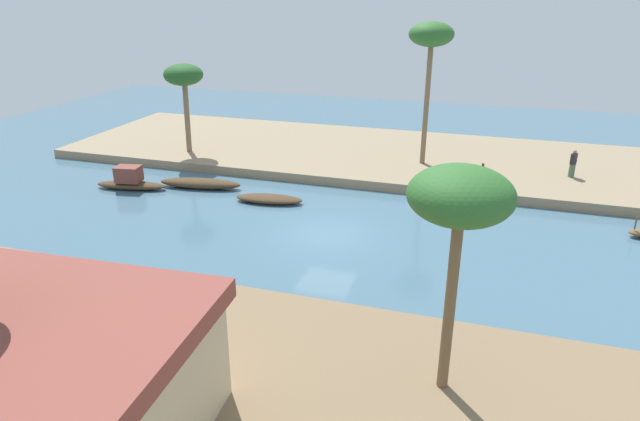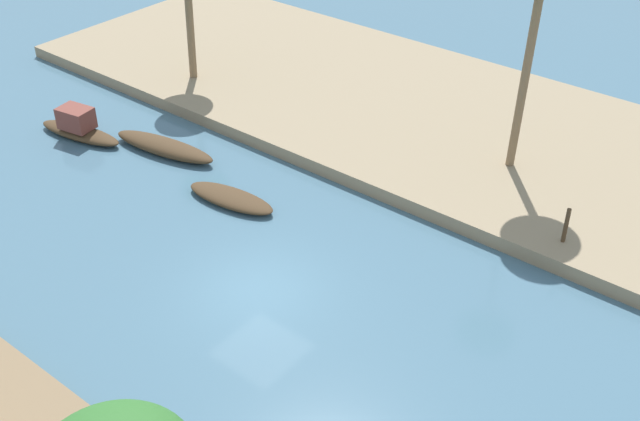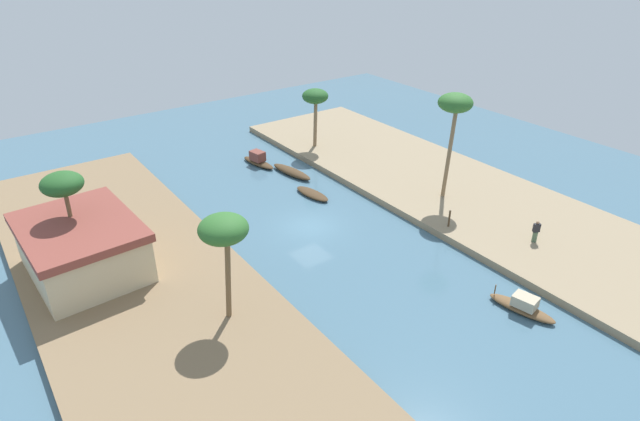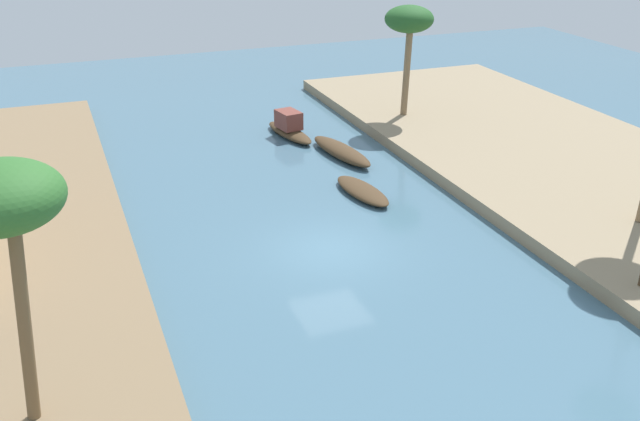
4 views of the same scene
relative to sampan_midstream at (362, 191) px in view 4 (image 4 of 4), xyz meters
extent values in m
plane|color=#476B7F|center=(-4.05, 2.98, -0.20)|extent=(66.72, 66.72, 0.00)
cube|color=#937F60|center=(-4.05, -9.61, 0.06)|extent=(41.54, 12.37, 0.53)
ellipsoid|color=#47331E|center=(0.00, 0.00, 0.00)|extent=(3.67, 1.60, 0.40)
ellipsoid|color=#47331E|center=(4.56, -0.95, 0.07)|extent=(4.79, 1.81, 0.54)
ellipsoid|color=#47331E|center=(8.16, 0.36, 0.02)|extent=(4.10, 1.71, 0.43)
cube|color=brown|center=(8.23, 0.38, 0.67)|extent=(1.47, 1.16, 0.87)
cylinder|color=#7F6647|center=(8.04, -5.96, 2.53)|extent=(0.34, 0.48, 4.42)
ellipsoid|color=#235623|center=(8.04, -5.96, 5.23)|extent=(2.45, 2.45, 1.35)
cylinder|color=brown|center=(-10.28, 12.53, 2.78)|extent=(0.29, 0.62, 4.90)
ellipsoid|color=#2D6628|center=(-10.28, 12.53, 5.74)|extent=(2.58, 2.58, 1.42)
camera|label=1|loc=(-10.89, 25.52, 10.36)|focal=31.65mm
camera|label=2|loc=(-17.32, 16.46, 15.41)|focal=44.60mm
camera|label=3|loc=(-31.84, 21.97, 19.04)|focal=29.80mm
camera|label=4|loc=(-24.97, 11.33, 11.42)|focal=41.07mm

